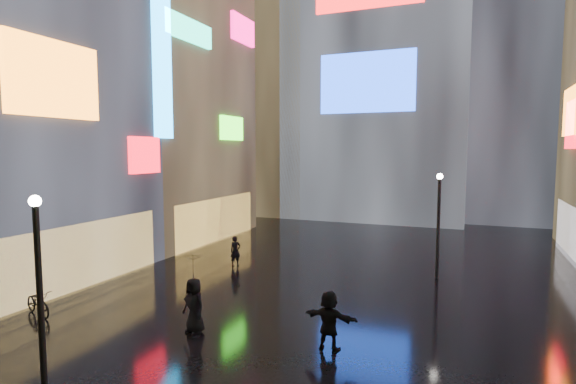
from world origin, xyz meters
The scene contains 11 objects.
ground centered at (0.00, 20.00, 0.00)m, with size 140.00×140.00×0.00m, color black.
building_left_far centered at (-15.98, 26.00, 10.98)m, with size 10.28×12.00×22.00m.
tower_flank_right centered at (9.00, 46.00, 17.00)m, with size 12.00×12.00×34.00m, color black.
tower_flank_left centered at (-14.00, 42.00, 13.00)m, with size 10.00×10.00×26.00m, color black.
lamp_near centered at (-4.70, 6.85, 2.94)m, with size 0.30×0.30×5.20m.
lamp_far centered at (3.94, 21.91, 2.94)m, with size 0.30×0.30×5.20m.
pedestrian_4 centered at (-3.41, 11.74, 0.96)m, with size 0.93×0.61×1.91m, color black.
pedestrian_5 centered at (1.33, 12.18, 0.95)m, with size 1.77×0.56×1.91m, color black.
pedestrian_6 centered at (-6.44, 20.21, 0.83)m, with size 0.60×0.40×1.65m, color black.
umbrella_2 centered at (-3.41, 11.74, 2.35)m, with size 0.95×0.97×0.87m, color black.
bicycle centered at (-9.88, 10.84, 0.49)m, with size 0.65×1.87×0.98m, color black.
Camera 1 is at (5.31, -1.04, 6.30)m, focal length 28.00 mm.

